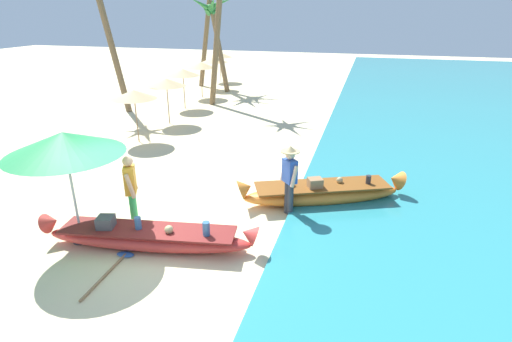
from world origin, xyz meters
The scene contains 15 objects.
ground_plane centered at (0.00, 0.00, 0.00)m, with size 80.00×80.00×0.00m, color beige.
boat_red_foreground centered at (-0.25, -0.27, 0.25)m, with size 4.56×1.35×0.73m.
boat_orange_midground centered at (2.90, 2.76, 0.29)m, with size 4.13×2.33×0.82m.
person_vendor_hatted centered at (2.21, 1.96, 0.99)m, with size 0.51×0.54×1.72m.
person_tourist_customer centered at (-0.96, 0.39, 0.96)m, with size 0.43×0.58×1.71m.
patio_umbrella_large centered at (-1.76, -0.41, 2.16)m, with size 2.27×2.27×2.40m.
parasol_row_0 centered at (-4.23, 6.05, 1.75)m, with size 1.60×1.60×1.91m.
parasol_row_1 centered at (-4.30, 8.65, 1.75)m, with size 1.60×1.60×1.91m.
parasol_row_2 centered at (-4.85, 11.41, 1.75)m, with size 1.60×1.60×1.91m.
parasol_row_3 centered at (-5.09, 14.16, 1.75)m, with size 1.60×1.60×1.91m.
parasol_row_4 centered at (-5.27, 16.69, 1.75)m, with size 1.60×1.60×1.91m.
parasol_row_5 centered at (-5.88, 19.28, 1.75)m, with size 1.60×1.60×1.91m.
palm_tree_leaning_seaward centered at (-5.02, 15.99, 4.24)m, with size 2.50×2.70×5.29m.
palm_tree_mid_cluster centered at (-5.70, 17.41, 5.06)m, with size 2.93×2.80×6.43m.
paddle centered at (-0.55, -1.10, 0.03)m, with size 0.37×1.54×0.05m.
Camera 1 is at (3.78, -6.53, 4.58)m, focal length 28.33 mm.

